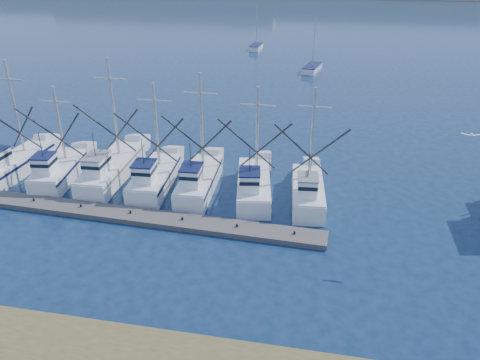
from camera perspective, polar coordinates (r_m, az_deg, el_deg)
name	(u,v)px	position (r m, az deg, el deg)	size (l,w,h in m)	color
ground	(220,293)	(27.58, -2.40, -13.56)	(500.00, 500.00, 0.00)	#0D223A
floating_dock	(131,215)	(35.17, -13.18, -4.23)	(28.48, 1.90, 0.38)	#58534F
trawler_fleet	(150,176)	(38.95, -10.93, 0.46)	(28.11, 9.65, 9.90)	white
sailboat_near	(312,68)	(77.66, 8.78, 13.31)	(2.98, 5.94, 8.10)	white
sailboat_far	(256,47)	(94.41, 1.99, 15.90)	(1.99, 5.14, 8.10)	white
flying_gull	(471,135)	(30.43, 26.37, 4.95)	(1.16, 0.21, 0.21)	white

